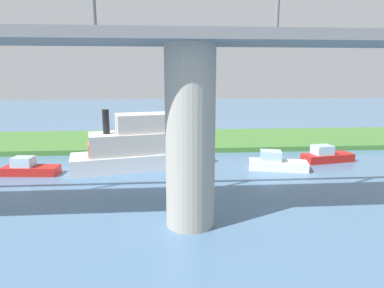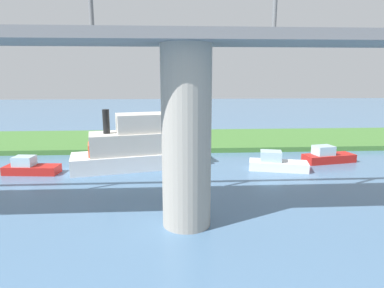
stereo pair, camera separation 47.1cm
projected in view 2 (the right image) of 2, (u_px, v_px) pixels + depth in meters
The scene contains 10 objects.
ground_plane at pixel (177, 153), 33.34m from camera, with size 160.00×160.00×0.00m, color #4C7093.
grassy_bank at pixel (176, 140), 39.15m from camera, with size 80.00×12.00×0.50m, color #427533.
bridge_pylon at pixel (186, 139), 16.60m from camera, with size 2.51×2.51×9.22m, color #9E998E.
bridge_span at pixel (186, 32), 15.58m from camera, with size 67.54×4.30×3.25m.
person_on_bank at pixel (162, 139), 34.46m from camera, with size 0.49×0.49×1.39m.
mooring_post at pixel (162, 143), 34.01m from camera, with size 0.20×0.20×0.71m, color brown.
pontoon_yellow at pixel (136, 146), 27.93m from camera, with size 10.36×5.48×5.04m.
skiff_small at pixel (276, 163), 27.46m from camera, with size 5.01×2.80×1.58m.
houseboat_blue at pixel (327, 156), 29.89m from camera, with size 4.86×2.49×1.54m.
motorboat_white at pixel (30, 167), 26.41m from camera, with size 4.38×1.90×1.42m.
Camera 2 is at (0.38, 32.48, 7.72)m, focal length 30.87 mm.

